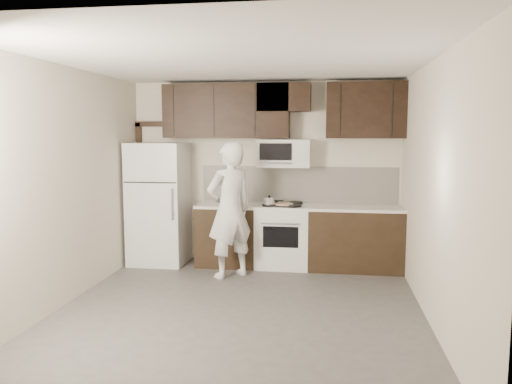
% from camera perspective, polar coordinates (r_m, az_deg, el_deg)
% --- Properties ---
extents(floor, '(4.50, 4.50, 0.00)m').
position_cam_1_polar(floor, '(5.62, -1.99, -13.52)').
color(floor, '#494745').
rests_on(floor, ground).
extents(back_wall, '(4.00, 0.00, 4.00)m').
position_cam_1_polar(back_wall, '(7.51, 1.04, 2.23)').
color(back_wall, beige).
rests_on(back_wall, ground).
extents(ceiling, '(4.50, 4.50, 0.00)m').
position_cam_1_polar(ceiling, '(5.32, -2.11, 14.90)').
color(ceiling, white).
rests_on(ceiling, back_wall).
extents(counter_run, '(2.95, 0.64, 0.91)m').
position_cam_1_polar(counter_run, '(7.28, 5.44, -5.06)').
color(counter_run, black).
rests_on(counter_run, floor).
extents(stove, '(0.76, 0.66, 0.94)m').
position_cam_1_polar(stove, '(7.30, 3.06, -4.97)').
color(stove, silver).
rests_on(stove, floor).
extents(backsplash, '(2.90, 0.02, 0.54)m').
position_cam_1_polar(backsplash, '(7.47, 4.83, 0.87)').
color(backsplash, silver).
rests_on(backsplash, counter_run).
extents(upper_cabinets, '(3.48, 0.35, 0.78)m').
position_cam_1_polar(upper_cabinets, '(7.30, 2.52, 9.41)').
color(upper_cabinets, black).
rests_on(upper_cabinets, back_wall).
extents(microwave, '(0.76, 0.42, 0.40)m').
position_cam_1_polar(microwave, '(7.27, 3.20, 4.43)').
color(microwave, silver).
rests_on(microwave, upper_cabinets).
extents(refrigerator, '(0.80, 0.76, 1.80)m').
position_cam_1_polar(refrigerator, '(7.57, -11.04, -1.29)').
color(refrigerator, silver).
rests_on(refrigerator, floor).
extents(door_trim, '(0.50, 0.08, 2.12)m').
position_cam_1_polar(door_trim, '(7.96, -12.85, 1.58)').
color(door_trim, black).
rests_on(door_trim, floor).
extents(saucepan, '(0.29, 0.17, 0.16)m').
position_cam_1_polar(saucepan, '(7.09, 1.54, -1.11)').
color(saucepan, silver).
rests_on(saucepan, stove).
extents(baking_tray, '(0.46, 0.39, 0.02)m').
position_cam_1_polar(baking_tray, '(7.11, 3.22, -1.53)').
color(baking_tray, black).
rests_on(baking_tray, counter_run).
extents(pizza, '(0.33, 0.33, 0.02)m').
position_cam_1_polar(pizza, '(7.10, 3.22, -1.37)').
color(pizza, beige).
rests_on(pizza, baking_tray).
extents(person, '(0.79, 0.78, 1.83)m').
position_cam_1_polar(person, '(6.70, -3.04, -2.08)').
color(person, white).
rests_on(person, floor).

